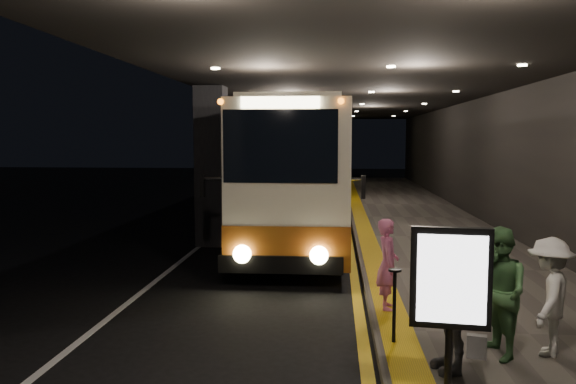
{
  "coord_description": "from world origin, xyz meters",
  "views": [
    {
      "loc": [
        1.92,
        -11.32,
        2.96
      ],
      "look_at": [
        0.8,
        1.97,
        1.7
      ],
      "focal_mm": 35.0,
      "sensor_mm": 36.0,
      "label": 1
    }
  ],
  "objects_px": {
    "passenger_waiting_green": "(498,293)",
    "coach_second": "(320,159)",
    "coach_third": "(321,153)",
    "coach_main": "(300,178)",
    "passenger_waiting_white": "(549,296)",
    "passenger_waiting_grey": "(451,303)",
    "passenger_boarding": "(388,264)",
    "info_sign": "(451,281)",
    "stanchion_post": "(394,307)",
    "bag_polka": "(477,347)"
  },
  "relations": [
    {
      "from": "passenger_waiting_green",
      "to": "coach_second",
      "type": "bearing_deg",
      "value": 174.64
    },
    {
      "from": "coach_third",
      "to": "passenger_waiting_green",
      "type": "relative_size",
      "value": 7.5
    },
    {
      "from": "coach_main",
      "to": "passenger_waiting_white",
      "type": "bearing_deg",
      "value": -68.28
    },
    {
      "from": "passenger_waiting_white",
      "to": "passenger_waiting_grey",
      "type": "bearing_deg",
      "value": -36.79
    },
    {
      "from": "coach_second",
      "to": "passenger_waiting_grey",
      "type": "bearing_deg",
      "value": -81.15
    },
    {
      "from": "passenger_boarding",
      "to": "info_sign",
      "type": "relative_size",
      "value": 0.82
    },
    {
      "from": "coach_third",
      "to": "info_sign",
      "type": "distance_m",
      "value": 37.22
    },
    {
      "from": "coach_main",
      "to": "coach_second",
      "type": "bearing_deg",
      "value": 87.73
    },
    {
      "from": "coach_third",
      "to": "passenger_waiting_white",
      "type": "bearing_deg",
      "value": -85.35
    },
    {
      "from": "passenger_boarding",
      "to": "passenger_waiting_grey",
      "type": "bearing_deg",
      "value": -167.84
    },
    {
      "from": "passenger_boarding",
      "to": "passenger_waiting_grey",
      "type": "relative_size",
      "value": 0.89
    },
    {
      "from": "coach_third",
      "to": "passenger_waiting_white",
      "type": "distance_m",
      "value": 36.16
    },
    {
      "from": "coach_second",
      "to": "passenger_waiting_grey",
      "type": "relative_size",
      "value": 7.7
    },
    {
      "from": "coach_second",
      "to": "passenger_waiting_white",
      "type": "distance_m",
      "value": 21.14
    },
    {
      "from": "coach_third",
      "to": "passenger_waiting_grey",
      "type": "xyz_separation_m",
      "value": [
        2.53,
        -36.58,
        -0.92
      ]
    },
    {
      "from": "coach_second",
      "to": "passenger_waiting_white",
      "type": "bearing_deg",
      "value": -77.22
    },
    {
      "from": "passenger_waiting_green",
      "to": "passenger_waiting_white",
      "type": "xyz_separation_m",
      "value": [
        0.7,
        0.17,
        -0.08
      ]
    },
    {
      "from": "passenger_waiting_grey",
      "to": "passenger_waiting_white",
      "type": "bearing_deg",
      "value": 101.59
    },
    {
      "from": "info_sign",
      "to": "stanchion_post",
      "type": "distance_m",
      "value": 1.68
    },
    {
      "from": "passenger_boarding",
      "to": "bag_polka",
      "type": "bearing_deg",
      "value": -154.68
    },
    {
      "from": "passenger_waiting_grey",
      "to": "info_sign",
      "type": "xyz_separation_m",
      "value": [
        -0.13,
        -0.56,
        0.4
      ]
    },
    {
      "from": "passenger_boarding",
      "to": "stanchion_post",
      "type": "bearing_deg",
      "value": 178.21
    },
    {
      "from": "passenger_waiting_green",
      "to": "passenger_waiting_white",
      "type": "distance_m",
      "value": 0.73
    },
    {
      "from": "info_sign",
      "to": "passenger_waiting_white",
      "type": "bearing_deg",
      "value": 45.7
    },
    {
      "from": "coach_third",
      "to": "passenger_waiting_green",
      "type": "height_order",
      "value": "coach_third"
    },
    {
      "from": "coach_main",
      "to": "passenger_waiting_white",
      "type": "distance_m",
      "value": 9.96
    },
    {
      "from": "passenger_boarding",
      "to": "stanchion_post",
      "type": "distance_m",
      "value": 1.6
    },
    {
      "from": "coach_main",
      "to": "info_sign",
      "type": "relative_size",
      "value": 6.56
    },
    {
      "from": "passenger_waiting_green",
      "to": "coach_main",
      "type": "bearing_deg",
      "value": -174.6
    },
    {
      "from": "coach_third",
      "to": "stanchion_post",
      "type": "relative_size",
      "value": 12.43
    },
    {
      "from": "info_sign",
      "to": "coach_main",
      "type": "bearing_deg",
      "value": 109.73
    },
    {
      "from": "coach_second",
      "to": "passenger_waiting_grey",
      "type": "distance_m",
      "value": 21.6
    },
    {
      "from": "bag_polka",
      "to": "passenger_boarding",
      "type": "bearing_deg",
      "value": 115.29
    },
    {
      "from": "passenger_boarding",
      "to": "passenger_waiting_green",
      "type": "relative_size",
      "value": 0.89
    },
    {
      "from": "passenger_boarding",
      "to": "passenger_waiting_grey",
      "type": "height_order",
      "value": "passenger_waiting_grey"
    },
    {
      "from": "coach_second",
      "to": "coach_main",
      "type": "bearing_deg",
      "value": -88.23
    },
    {
      "from": "passenger_waiting_white",
      "to": "passenger_boarding",
      "type": "bearing_deg",
      "value": -105.28
    },
    {
      "from": "coach_third",
      "to": "bag_polka",
      "type": "height_order",
      "value": "coach_third"
    },
    {
      "from": "coach_third",
      "to": "stanchion_post",
      "type": "height_order",
      "value": "coach_third"
    },
    {
      "from": "coach_third",
      "to": "passenger_waiting_white",
      "type": "height_order",
      "value": "coach_third"
    },
    {
      "from": "coach_main",
      "to": "passenger_boarding",
      "type": "distance_m",
      "value": 7.64
    },
    {
      "from": "passenger_waiting_green",
      "to": "passenger_waiting_white",
      "type": "relative_size",
      "value": 1.1
    },
    {
      "from": "coach_third",
      "to": "passenger_boarding",
      "type": "distance_m",
      "value": 34.19
    },
    {
      "from": "passenger_waiting_white",
      "to": "info_sign",
      "type": "distance_m",
      "value": 2.0
    },
    {
      "from": "coach_second",
      "to": "passenger_boarding",
      "type": "distance_m",
      "value": 19.1
    },
    {
      "from": "bag_polka",
      "to": "info_sign",
      "type": "distance_m",
      "value": 1.58
    },
    {
      "from": "passenger_waiting_white",
      "to": "passenger_waiting_grey",
      "type": "xyz_separation_m",
      "value": [
        -1.39,
        -0.65,
        0.07
      ]
    },
    {
      "from": "passenger_waiting_grey",
      "to": "stanchion_post",
      "type": "distance_m",
      "value": 1.11
    },
    {
      "from": "passenger_waiting_white",
      "to": "info_sign",
      "type": "bearing_deg",
      "value": -23.28
    },
    {
      "from": "coach_main",
      "to": "passenger_waiting_white",
      "type": "relative_size",
      "value": 7.86
    }
  ]
}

